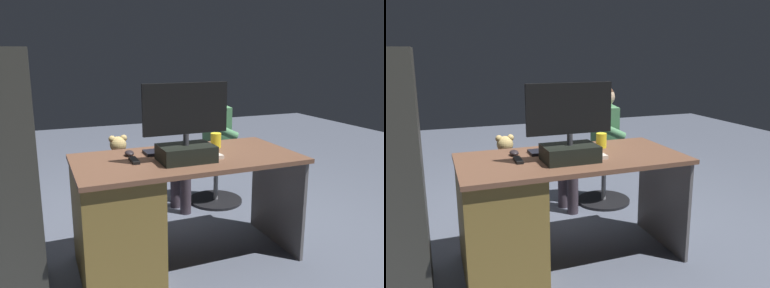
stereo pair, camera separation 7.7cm
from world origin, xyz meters
The scene contains 12 objects.
ground_plane centered at (0.00, 0.00, 0.00)m, with size 10.00×10.00×0.00m, color #4F5565.
desk centered at (0.39, 0.42, 0.40)m, with size 1.48×0.74×0.74m.
monitor centered at (0.05, 0.52, 0.90)m, with size 0.55×0.25×0.49m.
keyboard centered at (0.04, 0.27, 0.75)m, with size 0.42×0.14×0.02m, color black.
computer_mouse centered at (0.35, 0.26, 0.76)m, with size 0.06×0.10×0.04m, color black.
cup centered at (-0.29, 0.25, 0.80)m, with size 0.08×0.08×0.10m, color yellow.
tv_remote centered at (0.36, 0.41, 0.75)m, with size 0.04×0.15×0.02m, color black.
notebook_binder centered at (-0.09, 0.42, 0.76)m, with size 0.22×0.30×0.02m, color beige.
office_chair_teddy centered at (0.31, -0.31, 0.27)m, with size 0.50×0.50×0.46m.
teddy_bear centered at (0.31, -0.32, 0.60)m, with size 0.22×0.22×0.31m.
visitor_chair centered at (-0.65, -0.49, 0.26)m, with size 0.51×0.51×0.46m.
person centered at (-0.56, -0.48, 0.66)m, with size 0.59×0.53×1.13m.
Camera 2 is at (0.84, 2.78, 1.41)m, focal length 36.58 mm.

